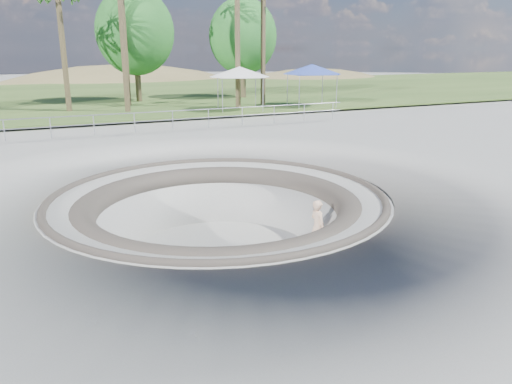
# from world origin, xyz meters

# --- Properties ---
(ground) EXTENTS (180.00, 180.00, 0.00)m
(ground) POSITION_xyz_m (0.00, 0.00, 0.00)
(ground) COLOR #A6A6A1
(ground) RESTS_ON ground
(skate_bowl) EXTENTS (14.00, 14.00, 4.10)m
(skate_bowl) POSITION_xyz_m (0.00, 0.00, -1.83)
(skate_bowl) COLOR #A6A6A1
(skate_bowl) RESTS_ON ground
(grass_strip) EXTENTS (180.00, 36.00, 0.12)m
(grass_strip) POSITION_xyz_m (0.00, 34.00, 0.22)
(grass_strip) COLOR #365522
(grass_strip) RESTS_ON ground
(distant_hills) EXTENTS (103.20, 45.00, 28.60)m
(distant_hills) POSITION_xyz_m (3.78, 57.17, -7.02)
(distant_hills) COLOR brown
(distant_hills) RESTS_ON ground
(safety_railing) EXTENTS (25.00, 0.06, 1.03)m
(safety_railing) POSITION_xyz_m (0.00, 12.00, 0.69)
(safety_railing) COLOR #94979C
(safety_railing) RESTS_ON ground
(skateboard) EXTENTS (0.89, 0.35, 0.09)m
(skateboard) POSITION_xyz_m (2.70, -1.42, -1.83)
(skateboard) COLOR olive
(skateboard) RESTS_ON ground
(skater) EXTENTS (0.44, 0.65, 1.72)m
(skater) POSITION_xyz_m (2.70, -1.42, -0.95)
(skater) COLOR beige
(skater) RESTS_ON skateboard
(canopy_white) EXTENTS (5.53, 5.53, 2.89)m
(canopy_white) POSITION_xyz_m (8.41, 18.00, 2.81)
(canopy_white) COLOR #94979C
(canopy_white) RESTS_ON ground
(canopy_blue) EXTENTS (5.79, 5.79, 2.98)m
(canopy_blue) POSITION_xyz_m (14.07, 18.00, 2.89)
(canopy_blue) COLOR #94979C
(canopy_blue) RESTS_ON ground
(bushy_tree_mid) EXTENTS (6.01, 5.46, 8.67)m
(bushy_tree_mid) POSITION_xyz_m (3.40, 26.67, 5.55)
(bushy_tree_mid) COLOR brown
(bushy_tree_mid) RESTS_ON ground
(bushy_tree_right) EXTENTS (5.73, 5.21, 8.27)m
(bushy_tree_right) POSITION_xyz_m (12.27, 26.25, 5.30)
(bushy_tree_right) COLOR brown
(bushy_tree_right) RESTS_ON ground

